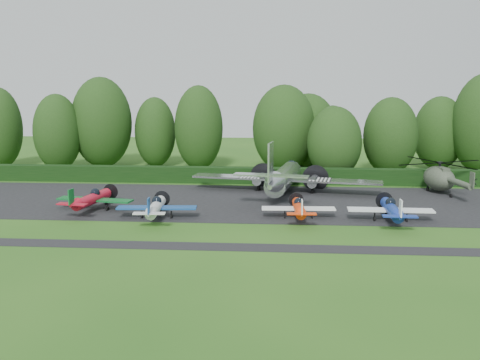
# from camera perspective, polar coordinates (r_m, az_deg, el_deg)

# --- Properties ---
(ground) EXTENTS (160.00, 160.00, 0.00)m
(ground) POSITION_cam_1_polar(r_m,az_deg,el_deg) (46.49, 0.83, -5.03)
(ground) COLOR #265618
(ground) RESTS_ON ground
(apron) EXTENTS (70.00, 18.00, 0.01)m
(apron) POSITION_cam_1_polar(r_m,az_deg,el_deg) (56.20, 1.43, -2.37)
(apron) COLOR black
(apron) RESTS_ON ground
(taxiway_verge) EXTENTS (70.00, 2.00, 0.00)m
(taxiway_verge) POSITION_cam_1_polar(r_m,az_deg,el_deg) (40.74, 0.34, -7.22)
(taxiway_verge) COLOR black
(taxiway_verge) RESTS_ON ground
(hedgerow) EXTENTS (90.00, 1.60, 2.00)m
(hedgerow) POSITION_cam_1_polar(r_m,az_deg,el_deg) (66.97, 1.88, -0.35)
(hedgerow) COLOR black
(hedgerow) RESTS_ON ground
(transport_plane) EXTENTS (21.61, 16.57, 6.93)m
(transport_plane) POSITION_cam_1_polar(r_m,az_deg,el_deg) (59.82, 4.71, 0.24)
(transport_plane) COLOR silver
(transport_plane) RESTS_ON ground
(light_plane_red) EXTENTS (7.64, 8.03, 2.93)m
(light_plane_red) POSITION_cam_1_polar(r_m,az_deg,el_deg) (53.95, -15.49, -1.94)
(light_plane_red) COLOR #B51026
(light_plane_red) RESTS_ON ground
(light_plane_white) EXTENTS (7.31, 7.69, 2.81)m
(light_plane_white) POSITION_cam_1_polar(r_m,az_deg,el_deg) (49.38, -8.96, -2.85)
(light_plane_white) COLOR silver
(light_plane_white) RESTS_ON ground
(light_plane_orange) EXTENTS (6.75, 7.10, 2.59)m
(light_plane_orange) POSITION_cam_1_polar(r_m,az_deg,el_deg) (49.13, 6.29, -2.96)
(light_plane_orange) COLOR #F83E0E
(light_plane_orange) RESTS_ON ground
(light_plane_blue) EXTENTS (7.62, 8.01, 2.93)m
(light_plane_blue) POSITION_cam_1_polar(r_m,az_deg,el_deg) (49.54, 15.87, -3.02)
(light_plane_blue) COLOR navy
(light_plane_blue) RESTS_ON ground
(helicopter) EXTENTS (11.09, 12.98, 3.57)m
(helicopter) POSITION_cam_1_polar(r_m,az_deg,el_deg) (64.81, 20.49, 0.38)
(helicopter) COLOR #343C2E
(helicopter) RESTS_ON ground
(tree_0) EXTENTS (6.42, 6.42, 11.88)m
(tree_0) POSITION_cam_1_polar(r_m,az_deg,el_deg) (86.76, -24.25, 5.10)
(tree_0) COLOR black
(tree_0) RESTS_ON ground
(tree_1) EXTENTS (6.07, 6.07, 10.42)m
(tree_1) POSITION_cam_1_polar(r_m,az_deg,el_deg) (81.16, -9.03, 5.06)
(tree_1) COLOR black
(tree_1) RESTS_ON ground
(tree_2) EXTENTS (6.97, 6.97, 12.16)m
(tree_2) POSITION_cam_1_polar(r_m,az_deg,el_deg) (77.52, -4.42, 5.57)
(tree_2) COLOR black
(tree_2) RESTS_ON ground
(tree_3) EXTENTS (8.83, 8.83, 13.37)m
(tree_3) POSITION_cam_1_polar(r_m,az_deg,el_deg) (81.96, -14.55, 5.95)
(tree_3) COLOR black
(tree_3) RESTS_ON ground
(tree_5) EXTENTS (8.78, 8.78, 12.25)m
(tree_5) POSITION_cam_1_polar(r_m,az_deg,el_deg) (75.56, 4.70, 5.48)
(tree_5) COLOR black
(tree_5) RESTS_ON ground
(tree_6) EXTENTS (6.72, 6.72, 10.97)m
(tree_6) POSITION_cam_1_polar(r_m,az_deg,el_deg) (81.02, -18.90, 4.83)
(tree_6) COLOR black
(tree_6) RESTS_ON ground
(tree_7) EXTENTS (7.29, 7.29, 10.61)m
(tree_7) POSITION_cam_1_polar(r_m,az_deg,el_deg) (82.81, 20.49, 4.71)
(tree_7) COLOR black
(tree_7) RESTS_ON ground
(tree_9) EXTENTS (7.35, 7.35, 10.57)m
(tree_9) POSITION_cam_1_polar(r_m,az_deg,el_deg) (75.78, 15.75, 4.52)
(tree_9) COLOR black
(tree_9) RESTS_ON ground
(tree_10) EXTENTS (5.47, 5.47, 9.43)m
(tree_10) POSITION_cam_1_polar(r_m,az_deg,el_deg) (74.96, 9.78, 4.25)
(tree_10) COLOR black
(tree_10) RESTS_ON ground
(tree_11) EXTENTS (7.13, 7.13, 9.47)m
(tree_11) POSITION_cam_1_polar(r_m,az_deg,el_deg) (70.93, 10.04, 3.94)
(tree_11) COLOR black
(tree_11) RESTS_ON ground
(tree_12) EXTENTS (8.49, 8.49, 11.00)m
(tree_12) POSITION_cam_1_polar(r_m,az_deg,el_deg) (78.67, 7.25, 5.16)
(tree_12) COLOR black
(tree_12) RESTS_ON ground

